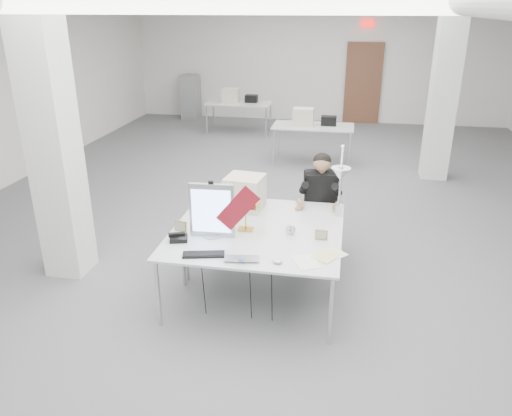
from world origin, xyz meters
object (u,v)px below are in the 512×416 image
(office_chair, at_px, (320,212))
(bankers_lamp, at_px, (246,215))
(monitor, at_px, (212,210))
(desk_phone, at_px, (179,238))
(laptop, at_px, (241,262))
(beige_monitor, at_px, (245,192))
(desk_main, at_px, (249,248))
(seated_person, at_px, (321,188))
(architect_lamp, at_px, (340,188))

(office_chair, bearing_deg, bankers_lamp, -133.54)
(office_chair, xyz_separation_m, monitor, (-1.03, -1.32, 0.48))
(monitor, bearing_deg, desk_phone, -155.62)
(laptop, distance_m, beige_monitor, 1.37)
(desk_main, xyz_separation_m, laptop, (-0.01, -0.33, 0.03))
(office_chair, distance_m, laptop, 1.95)
(desk_main, height_order, office_chair, office_chair)
(desk_main, height_order, monitor, monitor)
(desk_phone, height_order, beige_monitor, beige_monitor)
(laptop, bearing_deg, desk_phone, 145.67)
(seated_person, bearing_deg, office_chair, 79.42)
(monitor, bearing_deg, seated_person, 47.38)
(seated_person, relative_size, beige_monitor, 1.96)
(seated_person, bearing_deg, laptop, -119.49)
(office_chair, distance_m, beige_monitor, 1.07)
(beige_monitor, distance_m, architect_lamp, 1.14)
(laptop, height_order, architect_lamp, architect_lamp)
(office_chair, relative_size, beige_monitor, 2.68)
(seated_person, bearing_deg, bankers_lamp, -134.75)
(office_chair, distance_m, desk_phone, 2.02)
(bankers_lamp, height_order, beige_monitor, beige_monitor)
(office_chair, distance_m, monitor, 1.75)
(laptop, relative_size, architect_lamp, 0.40)
(desk_phone, bearing_deg, bankers_lamp, 14.65)
(bankers_lamp, relative_size, desk_phone, 1.94)
(laptop, xyz_separation_m, desk_phone, (-0.73, 0.35, 0.01))
(office_chair, bearing_deg, desk_main, -122.36)
(office_chair, relative_size, architect_lamp, 1.35)
(desk_main, relative_size, architect_lamp, 2.17)
(desk_phone, xyz_separation_m, beige_monitor, (0.49, 0.98, 0.18))
(bankers_lamp, xyz_separation_m, desk_phone, (-0.62, -0.37, -0.15))
(desk_phone, xyz_separation_m, architect_lamp, (1.58, 0.73, 0.39))
(laptop, bearing_deg, seated_person, 62.62)
(office_chair, height_order, desk_phone, office_chair)
(laptop, relative_size, beige_monitor, 0.79)
(desk_main, relative_size, desk_phone, 10.14)
(office_chair, xyz_separation_m, desk_phone, (-1.35, -1.49, 0.22))
(monitor, bearing_deg, laptop, -54.82)
(bankers_lamp, bearing_deg, desk_phone, -131.80)
(monitor, height_order, laptop, monitor)
(monitor, bearing_deg, office_chair, 48.45)
(desk_main, distance_m, laptop, 0.33)
(bankers_lamp, bearing_deg, laptop, -64.18)
(laptop, relative_size, desk_phone, 1.85)
(desk_main, relative_size, seated_person, 2.21)
(desk_main, distance_m, monitor, 0.56)
(monitor, height_order, beige_monitor, monitor)
(laptop, distance_m, bankers_lamp, 0.75)
(bankers_lamp, bearing_deg, monitor, -128.96)
(laptop, bearing_deg, bankers_lamp, 90.06)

